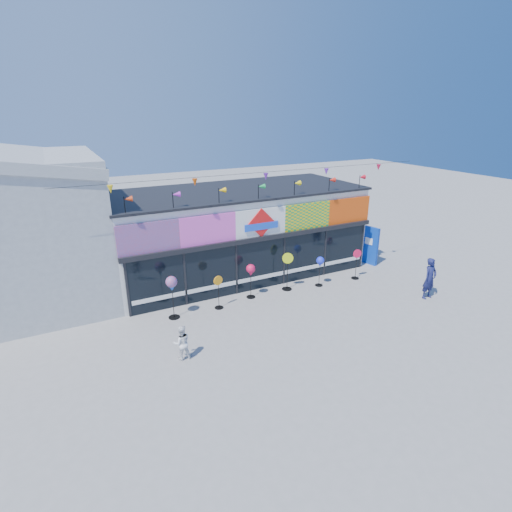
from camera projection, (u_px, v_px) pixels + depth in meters
ground at (302, 321)px, 15.36m from camera, size 80.00×80.00×0.00m
kite_shop at (237, 231)px, 19.61m from camera, size 16.00×5.70×5.31m
blue_sign at (370, 245)px, 20.80m from camera, size 0.36×1.01×2.00m
spinner_0 at (172, 285)px, 15.15m from camera, size 0.44×0.44×1.75m
spinner_1 at (218, 291)px, 16.13m from camera, size 0.40×0.36×1.43m
spinner_2 at (251, 271)px, 16.90m from camera, size 0.39×0.39×1.53m
spinner_3 at (287, 270)px, 17.77m from camera, size 0.47×0.45×1.75m
spinner_4 at (320, 263)px, 18.09m from camera, size 0.36×0.36×1.42m
spinner_5 at (356, 263)px, 18.98m from camera, size 0.41×0.38×1.48m
adult_man at (430, 278)px, 16.98m from camera, size 0.69×0.48×1.81m
child at (182, 343)px, 12.87m from camera, size 0.61×0.40×1.19m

